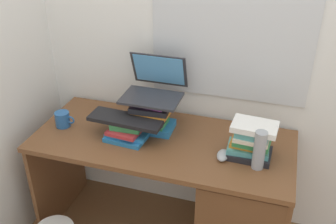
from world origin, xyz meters
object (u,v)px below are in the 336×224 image
(desk, at_px, (223,200))
(laptop, at_px, (155,86))
(computer_mouse, at_px, (223,155))
(book_stack_tall, at_px, (152,115))
(book_stack_keyboard_riser, at_px, (127,131))
(book_stack_side, at_px, (251,140))
(mug, at_px, (63,119))
(water_bottle, at_px, (259,150))
(keyboard, at_px, (126,120))

(desk, height_order, laptop, laptop)
(laptop, height_order, computer_mouse, laptop)
(book_stack_tall, bearing_deg, book_stack_keyboard_riser, -128.75)
(book_stack_side, height_order, mug, book_stack_side)
(desk, bearing_deg, book_stack_side, 2.60)
(computer_mouse, height_order, mug, mug)
(book_stack_side, xyz_separation_m, laptop, (-0.58, 0.17, 0.15))
(book_stack_side, distance_m, water_bottle, 0.10)
(book_stack_tall, xyz_separation_m, laptop, (-0.00, 0.07, 0.15))
(book_stack_keyboard_riser, xyz_separation_m, keyboard, (-0.00, 0.00, 0.07))
(water_bottle, bearing_deg, desk, 154.30)
(desk, distance_m, book_stack_tall, 0.64)
(book_stack_keyboard_riser, xyz_separation_m, water_bottle, (0.73, -0.06, 0.06))
(book_stack_side, height_order, keyboard, book_stack_side)
(computer_mouse, bearing_deg, book_stack_side, 23.73)
(mug, bearing_deg, computer_mouse, -2.40)
(desk, bearing_deg, computer_mouse, -107.32)
(keyboard, xyz_separation_m, mug, (-0.41, 0.00, -0.07))
(book_stack_keyboard_riser, distance_m, book_stack_side, 0.68)
(book_stack_side, bearing_deg, desk, -177.40)
(book_stack_tall, distance_m, computer_mouse, 0.48)
(water_bottle, bearing_deg, book_stack_keyboard_riser, 175.01)
(book_stack_side, height_order, computer_mouse, book_stack_side)
(laptop, height_order, water_bottle, laptop)
(keyboard, distance_m, water_bottle, 0.74)
(book_stack_tall, height_order, laptop, laptop)
(keyboard, relative_size, water_bottle, 2.00)
(book_stack_keyboard_riser, relative_size, mug, 1.94)
(book_stack_tall, relative_size, water_bottle, 1.16)
(keyboard, distance_m, mug, 0.41)
(laptop, xyz_separation_m, mug, (-0.51, -0.19, -0.20))
(book_stack_keyboard_riser, distance_m, keyboard, 0.07)
(book_stack_tall, distance_m, book_stack_side, 0.59)
(desk, relative_size, water_bottle, 6.95)
(desk, distance_m, laptop, 0.76)
(keyboard, bearing_deg, mug, -177.34)
(keyboard, height_order, water_bottle, water_bottle)
(book_stack_keyboard_riser, distance_m, mug, 0.41)
(book_stack_side, relative_size, water_bottle, 1.17)
(desk, distance_m, computer_mouse, 0.35)
(keyboard, bearing_deg, desk, 4.45)
(desk, height_order, mug, mug)
(book_stack_tall, height_order, mug, book_stack_tall)
(book_stack_side, relative_size, keyboard, 0.59)
(book_stack_keyboard_riser, distance_m, laptop, 0.30)
(mug, bearing_deg, water_bottle, -3.32)
(desk, xyz_separation_m, laptop, (-0.47, 0.18, 0.58))
(book_stack_side, relative_size, computer_mouse, 2.36)
(book_stack_side, height_order, water_bottle, water_bottle)
(laptop, relative_size, keyboard, 0.78)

